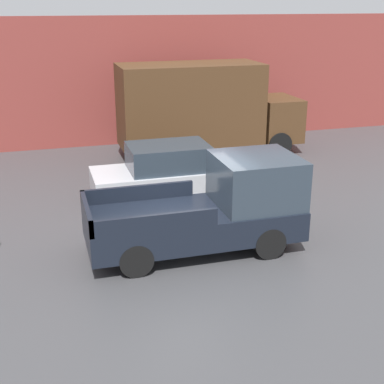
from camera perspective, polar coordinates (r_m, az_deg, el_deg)
name	(u,v)px	position (r m, az deg, el deg)	size (l,w,h in m)	color
ground_plane	(191,245)	(13.35, -0.11, -5.64)	(60.00, 60.00, 0.00)	#3D3D3F
building_wall	(120,82)	(22.48, -7.64, 11.57)	(28.00, 0.15, 5.18)	brown
pickup_truck	(214,208)	(12.85, 2.38, -1.72)	(5.09, 2.10, 2.23)	black
car	(166,172)	(16.17, -2.82, 2.14)	(4.33, 1.88, 1.69)	#B7BABF
delivery_truck	(202,108)	(20.63, 1.08, 8.97)	(7.01, 2.35, 3.53)	#472D19
newspaper_box	(181,129)	(23.04, -1.16, 6.74)	(0.45, 0.40, 1.07)	red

